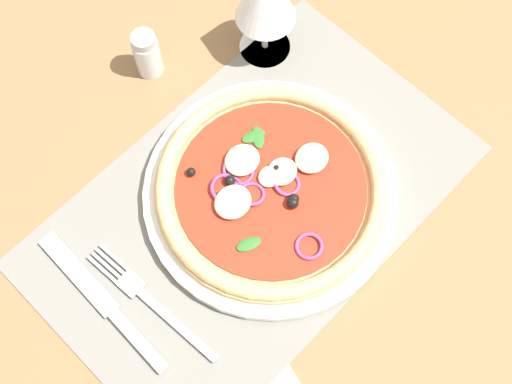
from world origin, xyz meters
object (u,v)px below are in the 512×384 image
knife (102,300)px  pizza (271,187)px  plate (271,194)px  fork (146,298)px  pepper_shaker (147,54)px

knife → pizza: bearing=-100.3°
knife → plate: bearing=-100.4°
fork → pepper_shaker: size_ratio=2.70×
plate → pizza: 1.75cm
fork → knife: (-3.52, 3.24, 0.03)cm
plate → knife: bearing=167.9°
pizza → fork: 18.01cm
plate → knife: size_ratio=1.44×
pepper_shaker → fork: bearing=-133.1°
plate → knife: 21.85cm
fork → plate: bearing=-98.0°
fork → pepper_shaker: bearing=-46.9°
pizza → pepper_shaker: pepper_shaker is taller
knife → fork: bearing=-131.0°
pizza → knife: size_ratio=1.30×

